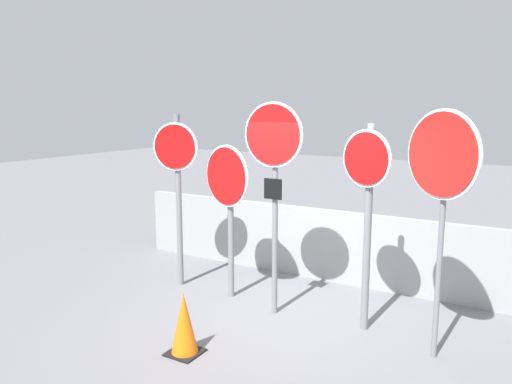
% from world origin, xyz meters
% --- Properties ---
extents(ground_plane, '(40.00, 40.00, 0.00)m').
position_xyz_m(ground_plane, '(0.00, 0.00, 0.00)').
color(ground_plane, slate).
extents(fence_back, '(6.93, 0.12, 1.12)m').
position_xyz_m(fence_back, '(0.00, 1.46, 0.56)').
color(fence_back, gray).
rests_on(fence_back, ground).
extents(stop_sign_0, '(0.69, 0.21, 2.58)m').
position_xyz_m(stop_sign_0, '(-1.84, 0.09, 1.72)').
color(stop_sign_0, slate).
rests_on(stop_sign_0, ground).
extents(stop_sign_1, '(0.83, 0.27, 2.17)m').
position_xyz_m(stop_sign_1, '(-0.93, 0.07, 1.53)').
color(stop_sign_1, slate).
rests_on(stop_sign_1, ground).
extents(stop_sign_2, '(0.81, 0.13, 2.75)m').
position_xyz_m(stop_sign_2, '(-0.11, -0.13, 2.00)').
color(stop_sign_2, slate).
rests_on(stop_sign_2, ground).
extents(stop_sign_3, '(0.64, 0.25, 2.50)m').
position_xyz_m(stop_sign_3, '(1.06, 0.01, 1.67)').
color(stop_sign_3, slate).
rests_on(stop_sign_3, ground).
extents(stop_sign_4, '(0.80, 0.50, 2.67)m').
position_xyz_m(stop_sign_4, '(1.92, -0.29, 2.03)').
color(stop_sign_4, slate).
rests_on(stop_sign_4, ground).
extents(traffic_cone_0, '(0.36, 0.36, 0.70)m').
position_xyz_m(traffic_cone_0, '(-0.43, -1.56, 0.34)').
color(traffic_cone_0, black).
rests_on(traffic_cone_0, ground).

